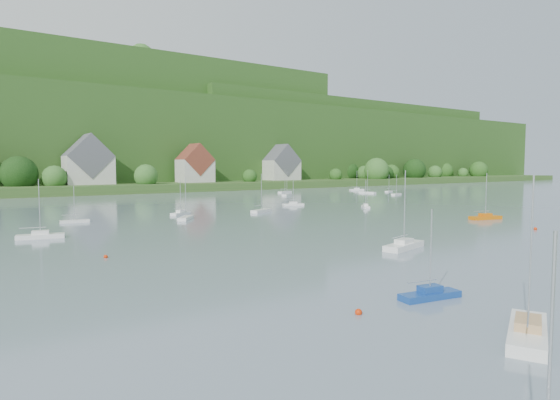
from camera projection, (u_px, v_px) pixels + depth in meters
name	position (u px, v px, depth m)	size (l,w,h in m)	color
far_shore_strip	(67.00, 188.00, 175.04)	(600.00, 60.00, 3.00)	#305921
forested_ridge	(40.00, 138.00, 230.09)	(620.00, 181.22, 69.89)	#1B4516
village_building_2	(88.00, 164.00, 167.36)	(16.00, 11.44, 18.00)	beige
village_building_3	(195.00, 166.00, 188.35)	(13.00, 10.40, 15.50)	beige
village_building_4	(282.00, 166.00, 217.03)	(15.00, 10.40, 16.50)	beige
near_sailboat_1	(430.00, 293.00, 34.26)	(5.01, 2.15, 6.54)	navy
near_sailboat_2	(528.00, 331.00, 26.31)	(6.91, 4.76, 9.16)	white
near_sailboat_3	(404.00, 245.00, 54.79)	(7.02, 3.52, 9.13)	white
near_sailboat_5	(485.00, 217.00, 84.83)	(6.40, 3.22, 8.33)	#D26508
mooring_buoy_0	(358.00, 314.00, 30.70)	(0.48, 0.48, 0.48)	red
mooring_buoy_2	(535.00, 230.00, 71.19)	(0.50, 0.50, 0.50)	red
mooring_buoy_3	(106.00, 258.00, 49.51)	(0.43, 0.43, 0.43)	red
far_sailboat_cluster	(153.00, 205.00, 110.31)	(185.08, 70.15, 8.71)	white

